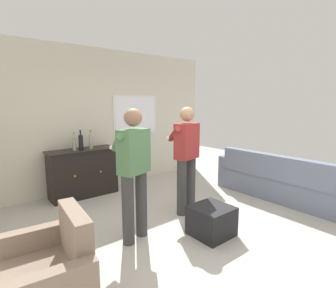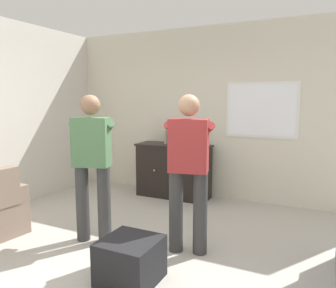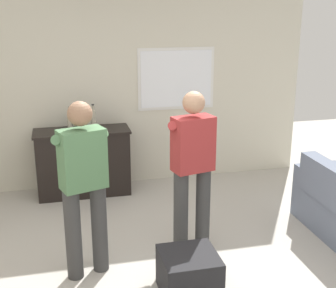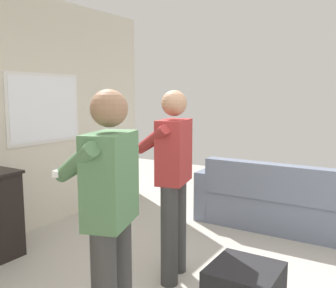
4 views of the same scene
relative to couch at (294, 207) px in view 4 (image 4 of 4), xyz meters
The scene contains 3 objects.
couch is the anchor object (origin of this frame).
person_standing_left 2.86m from the couch, behind, with size 0.53×0.52×1.68m.
person_standing_right 1.90m from the couch, 158.06° to the left, with size 0.54×0.51×1.68m.
Camera 4 is at (-2.35, -1.09, 1.66)m, focal length 40.00 mm.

